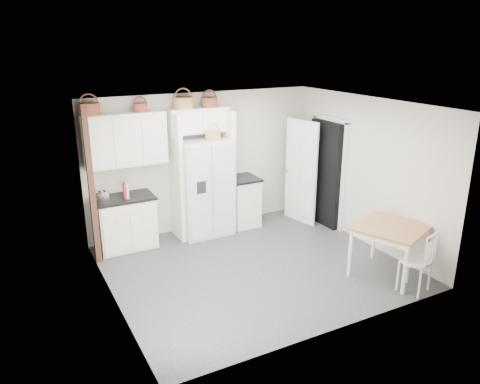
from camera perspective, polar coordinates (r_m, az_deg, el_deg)
floor at (r=7.70m, az=1.75°, el=-9.01°), size 4.50×4.50×0.00m
ceiling at (r=6.91m, az=1.96°, el=10.54°), size 4.50×4.50×0.00m
wall_back at (r=8.92m, az=-4.52°, el=3.73°), size 4.50×0.00×4.50m
wall_left at (r=6.45m, az=-15.83°, el=-2.64°), size 0.00×4.00×4.00m
wall_right at (r=8.50m, az=15.17°, el=2.40°), size 0.00×4.00×4.00m
refrigerator at (r=8.67m, az=-4.45°, el=0.55°), size 0.93×0.75×1.80m
base_cab_left at (r=8.43m, az=-13.76°, el=-3.73°), size 0.97×0.61×0.90m
base_cab_right at (r=9.19m, az=0.27°, el=-1.23°), size 0.53×0.63×0.93m
dining_table at (r=7.63m, az=17.65°, el=-6.80°), size 1.28×1.28×0.81m
windsor_chair at (r=7.25m, az=20.64°, el=-7.76°), size 0.59×0.56×0.98m
counter_left at (r=8.27m, az=-14.00°, el=-0.70°), size 1.01×0.65×0.04m
counter_right at (r=9.04m, az=0.28°, el=1.67°), size 0.57×0.68×0.04m
toaster at (r=8.13m, az=-16.44°, el=-0.48°), size 0.27×0.20×0.16m
cookbook_red at (r=8.15m, az=-13.90°, el=0.15°), size 0.06×0.18×0.26m
cookbook_cream at (r=8.16m, az=-13.54°, el=0.20°), size 0.08×0.18×0.26m
basket_upper_a at (r=7.97m, az=-17.90°, el=9.59°), size 0.34×0.34×0.19m
basket_upper_c at (r=8.16m, az=-12.07°, el=10.06°), size 0.25×0.25×0.14m
basket_bridge_a at (r=8.40m, az=-6.94°, el=10.74°), size 0.35×0.35×0.20m
basket_bridge_b at (r=8.59m, az=-3.77°, el=10.90°), size 0.30×0.30×0.17m
basket_fridge_b at (r=8.41m, az=-3.31°, el=6.88°), size 0.28×0.28×0.15m
upper_cabinet at (r=8.17m, az=-13.89°, el=6.22°), size 1.40×0.34×0.90m
bridge_cabinet at (r=8.54m, az=-5.13°, el=8.72°), size 1.12×0.34×0.45m
fridge_panel_left at (r=8.46m, az=-7.78°, el=1.75°), size 0.08×0.60×2.30m
fridge_panel_right at (r=8.84m, az=-1.58°, el=2.64°), size 0.08×0.60×2.30m
trim_post at (r=7.72m, az=-17.67°, el=0.60°), size 0.09×0.09×2.60m
doorway_void at (r=9.24m, az=10.45°, el=2.22°), size 0.18×0.85×2.05m
door_slab at (r=9.29m, az=7.43°, el=2.45°), size 0.21×0.79×2.05m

